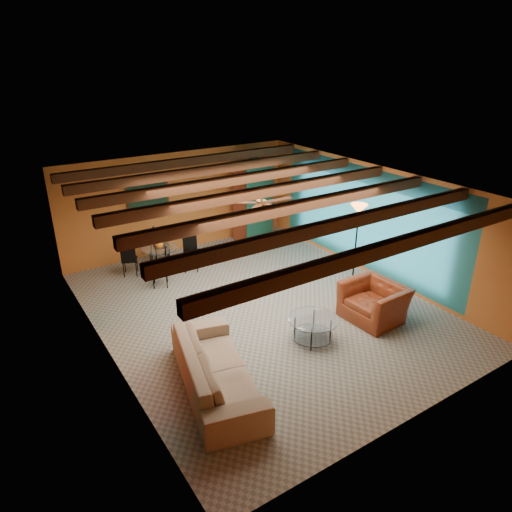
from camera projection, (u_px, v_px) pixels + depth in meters
room at (258, 202)px, 9.19m from camera, size 6.52×8.01×2.71m
sofa at (217, 369)px, 7.50m from camera, size 1.62×2.79×0.76m
armchair at (374, 302)px, 9.51m from camera, size 1.09×1.23×0.77m
coffee_table at (313, 329)px, 8.82m from camera, size 0.98×0.98×0.48m
dining_table at (160, 255)px, 11.49m from camera, size 2.34×2.34×0.92m
armoire at (254, 201)px, 13.55m from camera, size 1.37×1.01×2.17m
floor_lamp at (356, 243)px, 10.87m from camera, size 0.40×0.40×1.93m
ceiling_fan at (262, 203)px, 9.10m from camera, size 1.50×1.50×0.44m
painting at (148, 197)px, 11.98m from camera, size 1.05×0.03×0.65m
potted_plant at (254, 156)px, 13.02m from camera, size 0.55×0.52×0.48m
vase at (158, 234)px, 11.27m from camera, size 0.20×0.20×0.20m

